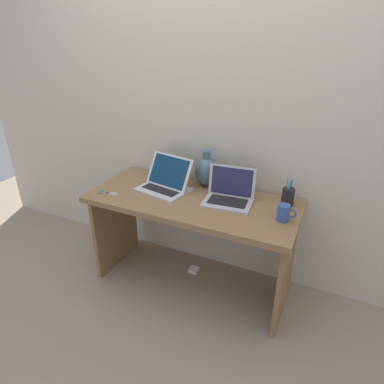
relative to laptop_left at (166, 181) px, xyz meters
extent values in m
plane|color=gray|center=(0.23, -0.07, -0.77)|extent=(6.00, 6.00, 0.00)
cube|color=beige|center=(0.23, 0.28, 0.43)|extent=(4.40, 0.04, 2.40)
cube|color=olive|center=(0.23, -0.07, -0.08)|extent=(1.42, 0.61, 0.04)
cube|color=olive|center=(-0.44, -0.07, -0.44)|extent=(0.03, 0.52, 0.67)
cube|color=olive|center=(0.90, -0.07, -0.44)|extent=(0.03, 0.52, 0.67)
cube|color=silver|center=(-0.01, -0.03, -0.05)|extent=(0.39, 0.32, 0.01)
cube|color=black|center=(-0.01, -0.03, -0.04)|extent=(0.30, 0.20, 0.00)
cube|color=silver|center=(0.01, 0.04, 0.06)|extent=(0.36, 0.19, 0.21)
cube|color=navy|center=(0.01, 0.04, 0.06)|extent=(0.32, 0.17, 0.19)
cube|color=#B2B2B7|center=(0.47, -0.03, -0.05)|extent=(0.33, 0.25, 0.01)
cube|color=black|center=(0.47, -0.03, -0.04)|extent=(0.26, 0.16, 0.00)
cube|color=#B2B2B7|center=(0.47, 0.06, 0.06)|extent=(0.31, 0.07, 0.21)
cube|color=#23234C|center=(0.47, 0.06, 0.06)|extent=(0.28, 0.06, 0.18)
ellipsoid|color=slate|center=(0.23, 0.18, 0.05)|extent=(0.16, 0.16, 0.21)
cylinder|color=slate|center=(0.23, 0.18, 0.17)|extent=(0.06, 0.06, 0.06)
cylinder|color=#335199|center=(0.84, -0.10, -0.01)|extent=(0.07, 0.07, 0.10)
torus|color=#335199|center=(0.89, -0.10, 0.00)|extent=(0.06, 0.01, 0.06)
cylinder|color=black|center=(0.83, 0.12, 0.00)|extent=(0.08, 0.08, 0.12)
cylinder|color=#338CBF|center=(0.83, 0.13, 0.04)|extent=(0.02, 0.01, 0.13)
cylinder|color=#338CBF|center=(0.83, 0.13, 0.04)|extent=(0.04, 0.01, 0.13)
cylinder|color=#338CBF|center=(0.83, 0.10, 0.05)|extent=(0.04, 0.01, 0.15)
cube|color=#B7B7BC|center=(-0.31, -0.23, -0.06)|extent=(0.10, 0.04, 0.00)
cube|color=#B7B7BC|center=(-0.31, -0.24, -0.06)|extent=(0.10, 0.02, 0.00)
torus|color=#4CA566|center=(-0.39, -0.25, -0.06)|extent=(0.03, 0.03, 0.01)
torus|color=#4CA566|center=(-0.39, -0.23, -0.06)|extent=(0.03, 0.03, 0.01)
cube|color=white|center=(0.19, 0.05, -0.76)|extent=(0.07, 0.07, 0.03)
camera|label=1|loc=(1.08, -1.88, 0.96)|focal=31.29mm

